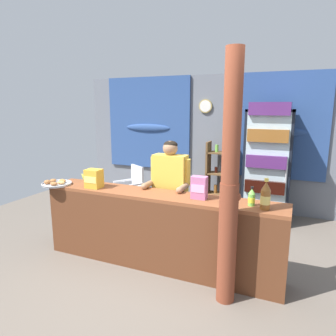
% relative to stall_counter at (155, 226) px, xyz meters
% --- Properties ---
extents(ground_plane, '(7.78, 7.78, 0.00)m').
position_rel_stall_counter_xyz_m(ground_plane, '(0.01, 0.86, -0.55)').
color(ground_plane, '#665B51').
extents(back_wall_curtained, '(5.54, 0.22, 2.53)m').
position_rel_stall_counter_xyz_m(back_wall_curtained, '(-0.02, 2.70, 0.76)').
color(back_wall_curtained, slate).
rests_on(back_wall_curtained, ground).
extents(stall_counter, '(2.97, 0.44, 0.92)m').
position_rel_stall_counter_xyz_m(stall_counter, '(0.00, 0.00, 0.00)').
color(stall_counter, brown).
rests_on(stall_counter, ground).
extents(timber_post, '(0.20, 0.18, 2.46)m').
position_rel_stall_counter_xyz_m(timber_post, '(0.92, -0.27, 0.62)').
color(timber_post, brown).
rests_on(timber_post, ground).
extents(drink_fridge, '(0.74, 0.70, 2.01)m').
position_rel_stall_counter_xyz_m(drink_fridge, '(1.04, 2.19, 0.54)').
color(drink_fridge, black).
rests_on(drink_fridge, ground).
extents(bottle_shelf_rack, '(0.48, 0.28, 1.30)m').
position_rel_stall_counter_xyz_m(bottle_shelf_rack, '(0.18, 2.39, 0.13)').
color(bottle_shelf_rack, brown).
rests_on(bottle_shelf_rack, ground).
extents(plastic_lawn_chair, '(0.61, 0.61, 0.86)m').
position_rel_stall_counter_xyz_m(plastic_lawn_chair, '(-1.30, 1.70, -0.06)').
color(plastic_lawn_chair, silver).
rests_on(plastic_lawn_chair, ground).
extents(shopkeeper, '(0.55, 0.42, 1.51)m').
position_rel_stall_counter_xyz_m(shopkeeper, '(-0.01, 0.47, 0.40)').
color(shopkeeper, '#28282D').
rests_on(shopkeeper, ground).
extents(soda_bottle_iced_tea, '(0.10, 0.10, 0.32)m').
position_rel_stall_counter_xyz_m(soda_bottle_iced_tea, '(1.23, 0.02, 0.50)').
color(soda_bottle_iced_tea, brown).
rests_on(soda_bottle_iced_tea, stall_counter).
extents(soda_bottle_cola, '(0.07, 0.07, 0.20)m').
position_rel_stall_counter_xyz_m(soda_bottle_cola, '(0.83, 0.23, 0.45)').
color(soda_bottle_cola, black).
rests_on(soda_bottle_cola, stall_counter).
extents(soda_bottle_lime_soda, '(0.07, 0.07, 0.21)m').
position_rel_stall_counter_xyz_m(soda_bottle_lime_soda, '(1.08, 0.08, 0.45)').
color(soda_bottle_lime_soda, '#75C64C').
rests_on(soda_bottle_lime_soda, stall_counter).
extents(snack_box_wafer, '(0.17, 0.11, 0.26)m').
position_rel_stall_counter_xyz_m(snack_box_wafer, '(0.51, 0.10, 0.49)').
color(snack_box_wafer, '#B76699').
rests_on(snack_box_wafer, stall_counter).
extents(snack_box_choco_powder, '(0.20, 0.16, 0.24)m').
position_rel_stall_counter_xyz_m(snack_box_choco_powder, '(-0.87, 0.03, 0.49)').
color(snack_box_choco_powder, gold).
rests_on(snack_box_choco_powder, stall_counter).
extents(pastry_tray, '(0.39, 0.39, 0.07)m').
position_rel_stall_counter_xyz_m(pastry_tray, '(-1.42, -0.06, 0.39)').
color(pastry_tray, '#BCBCC1').
rests_on(pastry_tray, stall_counter).
extents(banana_bunch, '(0.27, 0.06, 0.16)m').
position_rel_stall_counter_xyz_m(banana_bunch, '(-1.09, 0.22, 0.43)').
color(banana_bunch, '#B7C647').
rests_on(banana_bunch, stall_counter).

